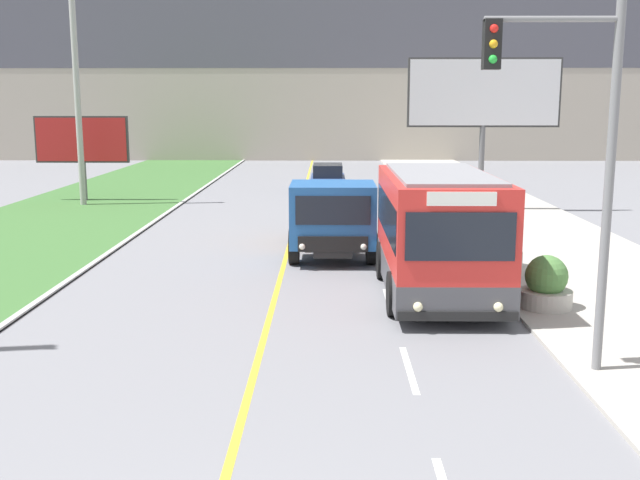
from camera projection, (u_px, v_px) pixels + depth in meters
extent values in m
cube|color=silver|center=(409.00, 369.00, 13.35)|extent=(0.12, 2.40, 0.01)
cube|color=silver|center=(389.00, 301.00, 17.87)|extent=(0.12, 2.40, 0.01)
cube|color=silver|center=(377.00, 261.00, 22.39)|extent=(0.12, 2.40, 0.01)
cube|color=silver|center=(368.00, 234.00, 26.92)|extent=(0.12, 2.40, 0.01)
cube|color=silver|center=(363.00, 215.00, 31.44)|extent=(0.12, 2.40, 0.01)
cube|color=silver|center=(358.00, 201.00, 35.96)|extent=(0.12, 2.40, 0.01)
cube|color=silver|center=(355.00, 190.00, 40.49)|extent=(0.12, 2.40, 0.01)
cube|color=#A89E8E|center=(313.00, 32.00, 62.84)|extent=(80.00, 8.00, 21.04)
cube|color=#4C4C56|center=(312.00, 20.00, 58.79)|extent=(80.00, 0.04, 7.36)
cube|color=red|center=(438.00, 231.00, 18.04)|extent=(2.53, 5.95, 2.70)
cube|color=#4C4C51|center=(437.00, 272.00, 18.23)|extent=(2.55, 5.97, 0.70)
cube|color=black|center=(439.00, 215.00, 17.97)|extent=(2.55, 5.48, 0.95)
cube|color=gray|center=(440.00, 174.00, 17.79)|extent=(2.15, 5.36, 0.08)
cube|color=black|center=(460.00, 237.00, 15.02)|extent=(2.22, 0.04, 0.99)
cube|color=black|center=(458.00, 316.00, 15.31)|extent=(2.48, 0.06, 0.20)
sphere|color=#F4EAB2|center=(418.00, 307.00, 15.28)|extent=(0.20, 0.20, 0.20)
sphere|color=#F4EAB2|center=(498.00, 307.00, 15.26)|extent=(0.20, 0.20, 0.20)
cube|color=white|center=(462.00, 199.00, 14.88)|extent=(1.39, 0.04, 0.28)
cylinder|color=black|center=(394.00, 294.00, 16.62)|extent=(0.28, 1.00, 1.00)
cylinder|color=black|center=(502.00, 294.00, 16.60)|extent=(0.28, 1.00, 1.00)
cylinder|color=black|center=(382.00, 260.00, 20.13)|extent=(0.28, 1.00, 1.00)
cylinder|color=black|center=(472.00, 260.00, 20.11)|extent=(0.28, 1.00, 1.00)
cube|color=black|center=(332.00, 237.00, 23.99)|extent=(1.11, 5.92, 0.20)
cube|color=#235BA3|center=(333.00, 214.00, 22.00)|extent=(2.47, 2.24, 1.81)
cube|color=black|center=(333.00, 210.00, 20.83)|extent=(2.10, 0.04, 0.81)
cube|color=black|center=(333.00, 244.00, 20.99)|extent=(1.97, 0.06, 0.44)
sphere|color=silver|center=(302.00, 247.00, 21.00)|extent=(0.18, 0.18, 0.18)
sphere|color=silver|center=(364.00, 247.00, 20.98)|extent=(0.18, 0.18, 0.18)
cube|color=orange|center=(332.00, 225.00, 25.18)|extent=(2.35, 3.42, 0.12)
cube|color=orange|center=(299.00, 207.00, 25.08)|extent=(0.12, 3.42, 1.39)
cube|color=orange|center=(365.00, 207.00, 25.06)|extent=(0.12, 3.42, 1.39)
cube|color=orange|center=(332.00, 214.00, 23.45)|extent=(2.35, 0.12, 1.39)
cube|color=orange|center=(332.00, 200.00, 26.69)|extent=(2.35, 0.12, 1.39)
cube|color=orange|center=(333.00, 188.00, 23.30)|extent=(2.35, 0.12, 0.24)
cylinder|color=black|center=(294.00, 246.00, 21.96)|extent=(0.30, 1.04, 1.04)
cylinder|color=black|center=(371.00, 247.00, 21.94)|extent=(0.30, 1.04, 1.04)
cylinder|color=black|center=(299.00, 227.00, 25.38)|extent=(0.30, 1.04, 1.04)
cylinder|color=black|center=(366.00, 227.00, 25.36)|extent=(0.30, 1.04, 1.04)
cube|color=#2D4784|center=(328.00, 182.00, 39.70)|extent=(1.80, 4.30, 0.61)
cube|color=black|center=(328.00, 170.00, 39.69)|extent=(1.53, 2.36, 0.65)
cylinder|color=black|center=(312.00, 189.00, 38.48)|extent=(0.18, 0.62, 0.62)
cylinder|color=black|center=(343.00, 189.00, 38.46)|extent=(0.18, 0.62, 0.62)
cylinder|color=black|center=(313.00, 183.00, 41.01)|extent=(0.18, 0.62, 0.62)
cylinder|color=black|center=(343.00, 183.00, 40.99)|extent=(0.18, 0.62, 0.62)
cylinder|color=#9E9E99|center=(76.00, 80.00, 33.57)|extent=(0.28, 0.28, 11.35)
cylinder|color=slate|center=(608.00, 192.00, 12.58)|extent=(0.16, 0.16, 6.42)
cylinder|color=slate|center=(552.00, 19.00, 12.08)|extent=(2.20, 0.10, 0.10)
cube|color=black|center=(492.00, 45.00, 12.16)|extent=(0.28, 0.24, 0.80)
sphere|color=red|center=(494.00, 29.00, 11.99)|extent=(0.14, 0.14, 0.14)
sphere|color=orange|center=(494.00, 44.00, 12.03)|extent=(0.14, 0.14, 0.14)
sphere|color=green|center=(493.00, 59.00, 12.08)|extent=(0.14, 0.14, 0.14)
cylinder|color=#59595B|center=(481.00, 169.00, 32.18)|extent=(0.24, 0.24, 3.72)
cube|color=#333333|center=(484.00, 93.00, 31.59)|extent=(6.46, 0.20, 2.90)
cube|color=silver|center=(485.00, 93.00, 31.48)|extent=(6.30, 0.02, 2.74)
cylinder|color=#59595B|center=(84.00, 181.00, 35.95)|extent=(0.24, 0.24, 1.92)
cube|color=#333333|center=(82.00, 139.00, 35.59)|extent=(4.45, 0.20, 2.21)
cube|color=#AD1E1E|center=(81.00, 140.00, 35.48)|extent=(4.29, 0.02, 2.05)
cylinder|color=#B7B2A8|center=(545.00, 299.00, 17.05)|extent=(1.20, 1.20, 0.40)
sphere|color=#518442|center=(546.00, 276.00, 16.95)|extent=(0.96, 0.96, 0.96)
cylinder|color=#B7B2A8|center=(501.00, 259.00, 21.24)|extent=(1.20, 1.20, 0.44)
sphere|color=#518442|center=(502.00, 240.00, 21.14)|extent=(0.96, 0.96, 0.96)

